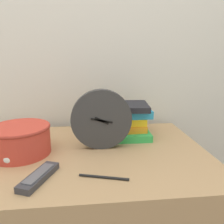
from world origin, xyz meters
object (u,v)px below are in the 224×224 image
Objects in this scene: tv_remote at (39,176)px; pen at (104,177)px; crumpled_paper_ball at (10,157)px; desk_clock at (101,120)px; book_stack at (123,121)px; basket at (20,139)px.

tv_remote is 1.09× the size of pen.
crumpled_paper_ball is at bearing 158.40° from pen.
tv_remote is 0.20m from pen.
desk_clock is 0.18m from book_stack.
book_stack is at bearing 20.31° from basket.
pen is at bearing -21.60° from crumpled_paper_ball.
book_stack is 0.44m from basket.
book_stack is 1.58× the size of tv_remote.
tv_remote is at bearing 176.09° from pen.
desk_clock is at bearing 46.97° from tv_remote.
basket reaches higher than tv_remote.
book_stack is 0.49m from crumpled_paper_ball.
crumpled_paper_ball is (-0.12, 0.11, 0.01)m from tv_remote.
basket is 0.37m from pen.
crumpled_paper_ball is (-0.43, -0.24, -0.05)m from book_stack.
book_stack reaches higher than crumpled_paper_ball.
desk_clock is 0.91× the size of book_stack.
tv_remote is at bearing -42.93° from crumpled_paper_ball.
basket is 1.48× the size of pen.
book_stack is 5.20× the size of crumpled_paper_ball.
crumpled_paper_ball is (-0.01, -0.09, -0.04)m from basket.
basket is 1.36× the size of tv_remote.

